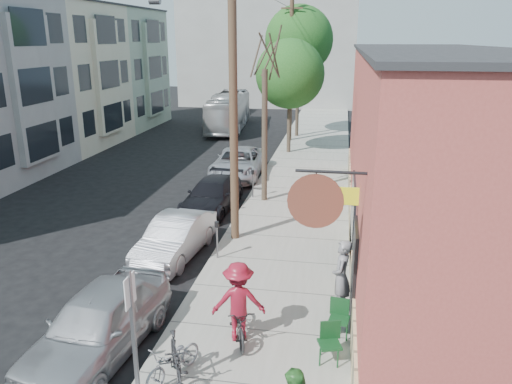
% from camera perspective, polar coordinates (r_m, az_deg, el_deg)
% --- Properties ---
extents(ground, '(120.00, 120.00, 0.00)m').
position_cam_1_polar(ground, '(15.42, -14.39, -10.06)').
color(ground, black).
extents(sidewalk, '(4.50, 58.00, 0.15)m').
position_cam_1_polar(sidewalk, '(24.46, 5.36, 0.88)').
color(sidewalk, '#99998E').
rests_on(sidewalk, ground).
extents(cafe_building, '(6.60, 20.20, 6.61)m').
position_cam_1_polar(cafe_building, '(18.04, 19.26, 4.66)').
color(cafe_building, '#B24942').
rests_on(cafe_building, ground).
extents(apartment_row, '(6.30, 32.00, 9.00)m').
position_cam_1_polar(apartment_row, '(31.96, -24.65, 11.34)').
color(apartment_row, '#99AA90').
rests_on(apartment_row, ground).
extents(end_cap_building, '(18.00, 8.00, 12.00)m').
position_cam_1_polar(end_cap_building, '(55.01, 1.52, 16.25)').
color(end_cap_building, '#979793').
rests_on(end_cap_building, ground).
extents(sign_post, '(0.07, 0.45, 2.80)m').
position_cam_1_polar(sign_post, '(9.82, -13.90, -14.58)').
color(sign_post, slate).
rests_on(sign_post, sidewalk).
extents(parking_meter_near, '(0.14, 0.14, 1.24)m').
position_cam_1_polar(parking_meter_near, '(15.91, -4.49, -4.78)').
color(parking_meter_near, slate).
rests_on(parking_meter_near, sidewalk).
extents(parking_meter_far, '(0.14, 0.14, 1.24)m').
position_cam_1_polar(parking_meter_far, '(21.91, -0.36, 1.48)').
color(parking_meter_far, slate).
rests_on(parking_meter_far, sidewalk).
extents(utility_pole_near, '(3.57, 0.28, 10.00)m').
position_cam_1_polar(utility_pole_near, '(16.53, -2.83, 11.93)').
color(utility_pole_near, '#503A28').
rests_on(utility_pole_near, sidewalk).
extents(utility_pole_far, '(1.80, 0.28, 10.00)m').
position_cam_1_polar(utility_pole_far, '(34.23, 4.01, 14.53)').
color(utility_pole_far, '#503A28').
rests_on(utility_pole_far, sidewalk).
extents(tree_bare, '(0.24, 0.24, 5.56)m').
position_cam_1_polar(tree_bare, '(21.12, 0.98, 6.32)').
color(tree_bare, '#44392C').
rests_on(tree_bare, sidewalk).
extents(tree_leafy_mid, '(4.11, 4.11, 6.77)m').
position_cam_1_polar(tree_leafy_mid, '(30.47, 3.90, 13.29)').
color(tree_leafy_mid, '#44392C').
rests_on(tree_leafy_mid, sidewalk).
extents(tree_leafy_far, '(4.67, 4.67, 8.98)m').
position_cam_1_polar(tree_leafy_far, '(35.81, 4.93, 16.93)').
color(tree_leafy_far, '#44392C').
rests_on(tree_leafy_far, sidewalk).
extents(patio_chair_a, '(0.62, 0.62, 0.88)m').
position_cam_1_polar(patio_chair_a, '(11.39, 8.40, -16.80)').
color(patio_chair_a, '#113D1B').
rests_on(patio_chair_a, sidewalk).
extents(patio_chair_b, '(0.57, 0.57, 0.88)m').
position_cam_1_polar(patio_chair_b, '(12.27, 9.47, -14.14)').
color(patio_chair_b, '#113D1B').
rests_on(patio_chair_b, sidewalk).
extents(patron_grey, '(0.53, 0.76, 1.97)m').
position_cam_1_polar(patron_grey, '(12.98, 9.72, -9.54)').
color(patron_grey, gray).
rests_on(patron_grey, sidewalk).
extents(cyclist, '(1.36, 0.96, 1.93)m').
position_cam_1_polar(cyclist, '(11.77, -2.01, -12.39)').
color(cyclist, maroon).
rests_on(cyclist, sidewalk).
extents(cyclist_bike, '(1.14, 1.82, 0.90)m').
position_cam_1_polar(cyclist_bike, '(12.03, -1.98, -14.50)').
color(cyclist_bike, black).
rests_on(cyclist_bike, sidewalk).
extents(parked_bike_a, '(1.15, 1.72, 1.01)m').
position_cam_1_polar(parked_bike_a, '(10.81, -9.13, -18.51)').
color(parked_bike_a, black).
rests_on(parked_bike_a, sidewalk).
extents(parked_bike_b, '(1.14, 1.62, 0.81)m').
position_cam_1_polar(parked_bike_b, '(10.98, -9.41, -18.51)').
color(parked_bike_b, slate).
rests_on(parked_bike_b, sidewalk).
extents(car_0, '(2.26, 4.72, 1.56)m').
position_cam_1_polar(car_0, '(12.13, -17.58, -14.12)').
color(car_0, '#A6A8AE').
rests_on(car_0, ground).
extents(car_1, '(1.83, 4.23, 1.36)m').
position_cam_1_polar(car_1, '(16.56, -9.22, -5.18)').
color(car_1, '#BBBBC3').
rests_on(car_1, ground).
extents(car_2, '(2.10, 4.56, 1.29)m').
position_cam_1_polar(car_2, '(20.87, -5.03, -0.36)').
color(car_2, black).
rests_on(car_2, ground).
extents(car_3, '(2.58, 5.31, 1.45)m').
position_cam_1_polar(car_3, '(25.86, -2.04, 3.34)').
color(car_3, '#B9BAC1').
rests_on(car_3, ground).
extents(bus, '(3.25, 10.19, 2.79)m').
position_cam_1_polar(bus, '(39.77, -3.14, 9.20)').
color(bus, silver).
rests_on(bus, ground).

